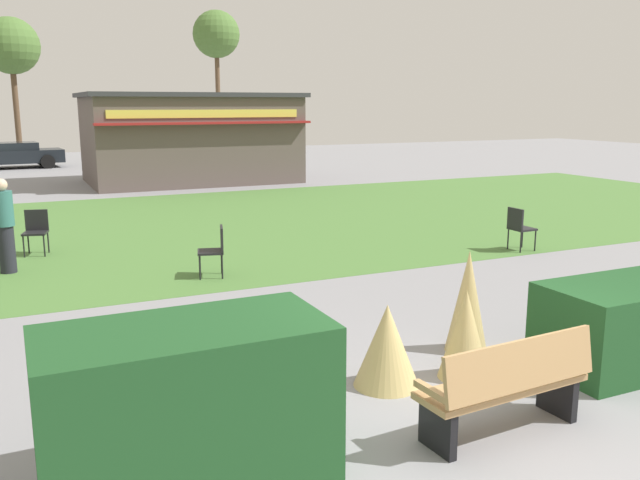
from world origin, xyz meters
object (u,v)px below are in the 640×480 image
object	(u,v)px
park_bench	(508,385)
cafe_chair_east	(216,247)
tree_center_bg	(216,36)
person_strolling	(5,225)
cafe_chair_north	(519,225)
trash_bin	(593,317)
tree_left_bg	(11,47)
parked_car_west_slot	(14,154)
food_kiosk	(190,137)
cafe_chair_center	(36,228)

from	to	relation	value
park_bench	cafe_chair_east	bearing A→B (deg)	96.47
tree_center_bg	person_strolling	bearing A→B (deg)	-113.96
cafe_chair_north	person_strolling	world-z (taller)	person_strolling
person_strolling	tree_center_bg	distance (m)	30.62
trash_bin	tree_left_bg	distance (m)	33.07
parked_car_west_slot	food_kiosk	bearing A→B (deg)	-55.05
tree_left_bg	person_strolling	bearing A→B (deg)	-91.93
park_bench	cafe_chair_east	world-z (taller)	park_bench
tree_center_bg	cafe_chair_east	bearing A→B (deg)	-106.90
food_kiosk	cafe_chair_north	world-z (taller)	food_kiosk
person_strolling	cafe_chair_north	bearing A→B (deg)	165.83
trash_bin	parked_car_west_slot	xyz separation A→B (m)	(-5.94, 28.82, 0.21)
park_bench	food_kiosk	xyz separation A→B (m)	(2.59, 21.26, 1.21)
park_bench	cafe_chair_center	bearing A→B (deg)	109.44
person_strolling	tree_center_bg	world-z (taller)	tree_center_bg
trash_bin	food_kiosk	world-z (taller)	food_kiosk
parked_car_west_slot	person_strolling	bearing A→B (deg)	-91.28
cafe_chair_center	person_strolling	bearing A→B (deg)	-111.38
trash_bin	cafe_chair_center	bearing A→B (deg)	124.16
trash_bin	cafe_chair_north	size ratio (longest dim) A/B	0.97
tree_center_bg	food_kiosk	bearing A→B (deg)	-110.74
park_bench	cafe_chair_center	world-z (taller)	park_bench
trash_bin	cafe_chair_center	size ratio (longest dim) A/B	0.97
trash_bin	cafe_chair_north	world-z (taller)	cafe_chair_north
park_bench	tree_left_bg	bearing A→B (deg)	95.48
cafe_chair_center	parked_car_west_slot	distance (m)	20.16
cafe_chair_east	parked_car_west_slot	size ratio (longest dim) A/B	0.21
tree_center_bg	cafe_chair_center	bearing A→B (deg)	-114.09
trash_bin	food_kiosk	bearing A→B (deg)	89.40
food_kiosk	cafe_chair_north	size ratio (longest dim) A/B	8.85
person_strolling	tree_left_bg	bearing A→B (deg)	-91.65
food_kiosk	tree_left_bg	xyz separation A→B (m)	(-5.79, 12.14, 4.05)
cafe_chair_east	cafe_chair_center	bearing A→B (deg)	130.11
parked_car_west_slot	tree_center_bg	size ratio (longest dim) A/B	0.51
cafe_chair_east	food_kiosk	bearing A→B (deg)	77.11
trash_bin	tree_left_bg	world-z (taller)	tree_left_bg
cafe_chair_east	parked_car_west_slot	world-z (taller)	parked_car_west_slot
person_strolling	tree_left_bg	size ratio (longest dim) A/B	0.23
tree_left_bg	trash_bin	bearing A→B (deg)	-80.15
cafe_chair_center	cafe_chair_north	size ratio (longest dim) A/B	1.00
parked_car_west_slot	cafe_chair_east	bearing A→B (deg)	-83.17
food_kiosk	cafe_chair_north	distance (m)	15.53
parked_car_west_slot	tree_left_bg	bearing A→B (deg)	83.89
trash_bin	person_strolling	bearing A→B (deg)	131.50
cafe_chair_east	tree_center_bg	size ratio (longest dim) A/B	0.11
cafe_chair_north	person_strolling	xyz separation A→B (m)	(-9.51, 2.45, 0.33)
person_strolling	cafe_chair_east	bearing A→B (deg)	150.85
trash_bin	cafe_chair_center	xyz separation A→B (m)	(-5.88, 8.66, 0.10)
food_kiosk	parked_car_west_slot	world-z (taller)	food_kiosk
cafe_chair_north	park_bench	bearing A→B (deg)	-132.13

